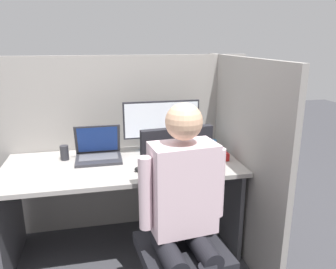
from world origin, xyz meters
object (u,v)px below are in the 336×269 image
Objects in this scene: paper_box at (162,148)px; monitor at (162,122)px; pen_cup at (64,153)px; carrot_toy at (170,171)px; stapler at (223,155)px; coffee_mug at (211,145)px; laptop at (98,153)px; person at (184,207)px; office_chair at (180,223)px.

paper_box is 0.52× the size of monitor.
pen_cup is at bearing -177.67° from monitor.
paper_box is 2.84× the size of pen_cup.
carrot_toy is at bearing -94.56° from paper_box.
coffee_mug is (-0.02, 0.22, 0.01)m from stapler.
pen_cup is at bearing 179.27° from coffee_mug.
laptop is 0.26× the size of person.
pen_cup is (-0.69, 0.76, 0.23)m from office_chair.
carrot_toy is at bearing -94.53° from monitor.
pen_cup is (-0.70, 0.44, 0.03)m from carrot_toy.
stapler is 1.18m from pen_cup.
monitor is 0.98m from person.
stapler is at bearing -31.82° from monitor.
monitor is 0.47× the size of person.
carrot_toy is (0.46, -0.39, -0.03)m from laptop.
person reaches higher than office_chair.
laptop is 3.63× the size of coffee_mug.
person is at bearing -94.15° from monitor.
monitor is 0.55× the size of office_chair.
pen_cup reaches higher than carrot_toy.
coffee_mug is (0.89, 0.03, -0.01)m from laptop.
office_chair is at bearing 83.54° from person.
office_chair is at bearing -120.88° from coffee_mug.
paper_box is 0.24× the size of person.
paper_box is 0.47m from carrot_toy.
laptop is at bearing -171.46° from monitor.
person is at bearing -125.05° from stapler.
coffee_mug is (0.40, -0.04, -0.20)m from monitor.
coffee_mug is at bearing 59.12° from office_chair.
laptop is 0.25m from pen_cup.
laptop is 0.31× the size of office_chair.
monitor is 0.45m from coffee_mug.
laptop is at bearing -10.20° from pen_cup.
monitor reaches higher than stapler.
office_chair is (-0.01, -0.32, -0.20)m from carrot_toy.
coffee_mug reaches higher than stapler.
coffee_mug is 0.84× the size of pen_cup.
coffee_mug is (0.43, 0.42, 0.02)m from carrot_toy.
person is (-0.07, -0.95, -0.01)m from paper_box.
monitor is 0.52m from carrot_toy.
paper_box is 2.52× the size of stapler.
person is 11.70× the size of pen_cup.
monitor reaches higher than carrot_toy.
office_chair reaches higher than pen_cup.
paper_box reaches higher than carrot_toy.
stapler is 0.22m from coffee_mug.
paper_box is 0.93× the size of laptop.
monitor is 0.53m from laptop.
paper_box is 0.96m from person.
laptop is 3.06× the size of pen_cup.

